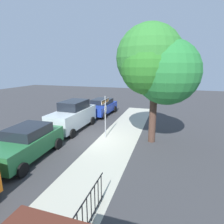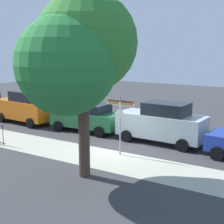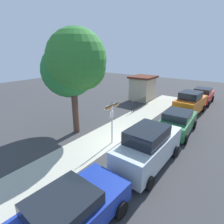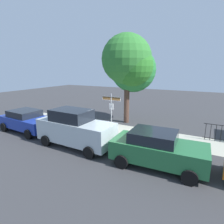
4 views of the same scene
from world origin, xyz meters
name	(u,v)px [view 2 (image 2 of 4)]	position (x,y,z in m)	size (l,w,h in m)	color
ground_plane	(117,151)	(0.00, 0.00, 0.00)	(60.00, 60.00, 0.00)	#38383A
sidewalk_strip	(68,151)	(2.00, 1.30, 0.00)	(24.00, 2.60, 0.00)	#ADAD9B
street_sign	(120,114)	(-0.43, 0.40, 1.95)	(1.39, 0.07, 2.82)	#9EA0A5
shade_tree	(77,54)	(-0.37, 3.48, 4.74)	(4.01, 4.80, 7.08)	#493228
car_silver	(162,123)	(-1.25, -2.48, 1.07)	(4.68, 2.06, 2.17)	#B5C2C6
car_green	(88,117)	(3.55, -2.50, 0.86)	(4.30, 2.20, 1.68)	#25693A
car_orange	(26,107)	(8.35, -2.17, 1.06)	(4.42, 2.26, 2.15)	orange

